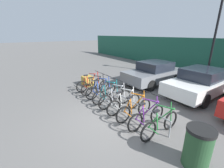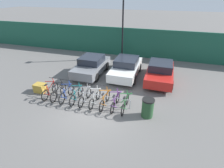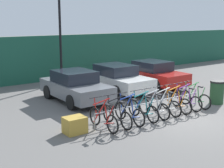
{
  "view_description": "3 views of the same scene",
  "coord_description": "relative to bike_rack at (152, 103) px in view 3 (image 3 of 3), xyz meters",
  "views": [
    {
      "loc": [
        4.01,
        -2.97,
        3.05
      ],
      "look_at": [
        -1.6,
        0.9,
        0.74
      ],
      "focal_mm": 24.0,
      "sensor_mm": 36.0,
      "label": 1
    },
    {
      "loc": [
        3.24,
        -7.19,
        5.76
      ],
      "look_at": [
        0.7,
        0.94,
        1.24
      ],
      "focal_mm": 28.0,
      "sensor_mm": 36.0,
      "label": 2
    },
    {
      "loc": [
        -8.86,
        -7.82,
        3.71
      ],
      "look_at": [
        -1.45,
        2.37,
        1.06
      ],
      "focal_mm": 50.0,
      "sensor_mm": 36.0,
      "label": 3
    }
  ],
  "objects": [
    {
      "name": "bicycle_orange",
      "position": [
        1.19,
        -0.15,
        -0.12
      ],
      "size": [
        0.68,
        1.71,
        1.05
      ],
      "rotation": [
        0.0,
        0.0,
        0.07
      ],
      "color": "black",
      "rests_on": "ground"
    },
    {
      "name": "bicycle_teal",
      "position": [
        -0.57,
        -0.15,
        -0.12
      ],
      "size": [
        0.68,
        1.71,
        1.05
      ],
      "rotation": [
        0.0,
        0.0,
        0.07
      ],
      "color": "black",
      "rests_on": "ground"
    },
    {
      "name": "lamp_post",
      "position": [
        0.13,
        7.83,
        2.94
      ],
      "size": [
        0.24,
        0.44,
        6.18
      ],
      "color": "black",
      "rests_on": "ground"
    },
    {
      "name": "ground_plane",
      "position": [
        0.79,
        -0.68,
        -0.5
      ],
      "size": [
        120.0,
        120.0,
        0.0
      ],
      "primitive_type": "plane",
      "color": "#605E5B"
    },
    {
      "name": "trash_bin",
      "position": [
        3.59,
        -0.37,
        0.02
      ],
      "size": [
        0.63,
        0.63,
        1.03
      ],
      "color": "#234728",
      "rests_on": "ground"
    },
    {
      "name": "hoarding_wall",
      "position": [
        0.79,
        8.82,
        0.86
      ],
      "size": [
        36.0,
        0.16,
        2.73
      ],
      "primitive_type": "cube",
      "color": "#19513D",
      "rests_on": "ground"
    },
    {
      "name": "bike_rack",
      "position": [
        0.0,
        0.0,
        0.0
      ],
      "size": [
        5.27,
        0.04,
        0.57
      ],
      "color": "gray",
      "rests_on": "ground"
    },
    {
      "name": "bicycle_green",
      "position": [
        2.37,
        -0.15,
        -0.12
      ],
      "size": [
        0.68,
        1.71,
        1.05
      ],
      "rotation": [
        0.0,
        0.0,
        -0.06
      ],
      "color": "black",
      "rests_on": "ground"
    },
    {
      "name": "bicycle_purple",
      "position": [
        1.81,
        -0.15,
        -0.12
      ],
      "size": [
        0.68,
        1.71,
        1.05
      ],
      "rotation": [
        0.0,
        0.0,
        -0.03
      ],
      "color": "black",
      "rests_on": "ground"
    },
    {
      "name": "car_red",
      "position": [
        3.9,
        4.03,
        0.19
      ],
      "size": [
        1.91,
        3.96,
        1.4
      ],
      "color": "red",
      "rests_on": "ground"
    },
    {
      "name": "cargo_crate",
      "position": [
        -3.32,
        0.12,
        -0.23
      ],
      "size": [
        0.7,
        0.56,
        0.55
      ],
      "primitive_type": "cube",
      "color": "#B28C33",
      "rests_on": "ground"
    },
    {
      "name": "car_white",
      "position": [
        1.4,
        4.15,
        0.19
      ],
      "size": [
        1.91,
        4.13,
        1.4
      ],
      "color": "silver",
      "rests_on": "ground"
    },
    {
      "name": "bicycle_silver",
      "position": [
        -0.02,
        -0.15,
        -0.12
      ],
      "size": [
        0.68,
        1.71,
        1.05
      ],
      "rotation": [
        0.0,
        0.0,
        -0.04
      ],
      "color": "black",
      "rests_on": "ground"
    },
    {
      "name": "car_grey",
      "position": [
        -1.25,
        3.73,
        0.19
      ],
      "size": [
        1.91,
        3.94,
        1.4
      ],
      "color": "slate",
      "rests_on": "ground"
    },
    {
      "name": "bicycle_black",
      "position": [
        -1.79,
        -0.15,
        -0.12
      ],
      "size": [
        0.68,
        1.71,
        1.05
      ],
      "rotation": [
        0.0,
        0.0,
        0.04
      ],
      "color": "black",
      "rests_on": "ground"
    },
    {
      "name": "bicycle_blue",
      "position": [
        -1.23,
        -0.15,
        -0.12
      ],
      "size": [
        0.68,
        1.71,
        1.05
      ],
      "rotation": [
        0.0,
        0.0,
        -0.04
      ],
      "color": "black",
      "rests_on": "ground"
    },
    {
      "name": "bicycle_white",
      "position": [
        0.6,
        -0.15,
        -0.12
      ],
      "size": [
        0.68,
        1.71,
        1.05
      ],
      "rotation": [
        0.0,
        0.0,
        -0.05
      ],
      "color": "black",
      "rests_on": "ground"
    },
    {
      "name": "bicycle_red",
      "position": [
        -2.37,
        -0.15,
        -0.12
      ],
      "size": [
        0.68,
        1.71,
        1.05
      ],
      "rotation": [
        0.0,
        0.0,
        0.02
      ],
      "color": "black",
      "rests_on": "ground"
    }
  ]
}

